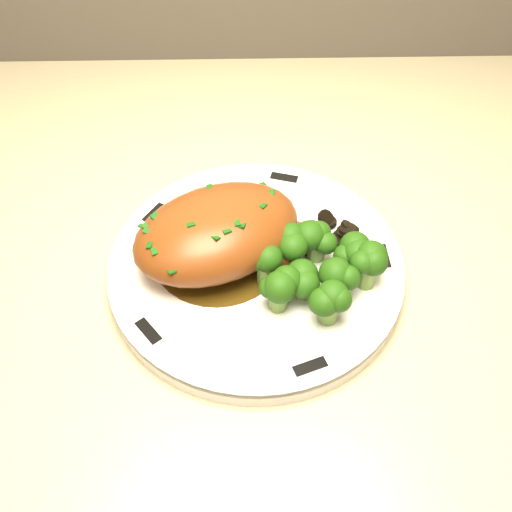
{
  "coord_description": "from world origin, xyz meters",
  "views": [
    {
      "loc": [
        0.51,
        1.24,
        1.29
      ],
      "look_at": [
        0.52,
        1.62,
        0.85
      ],
      "focal_mm": 45.0,
      "sensor_mm": 36.0,
      "label": 1
    }
  ],
  "objects_px": {
    "chicken_breast": "(223,234)",
    "broccoli_florets": "(316,270)",
    "plate": "(256,269)",
    "counter": "(93,423)"
  },
  "relations": [
    {
      "from": "plate",
      "to": "broccoli_florets",
      "type": "height_order",
      "value": "broccoli_florets"
    },
    {
      "from": "counter",
      "to": "broccoli_florets",
      "type": "distance_m",
      "value": 0.54
    },
    {
      "from": "plate",
      "to": "chicken_breast",
      "type": "distance_m",
      "value": 0.05
    },
    {
      "from": "plate",
      "to": "chicken_breast",
      "type": "height_order",
      "value": "chicken_breast"
    },
    {
      "from": "plate",
      "to": "broccoli_florets",
      "type": "xyz_separation_m",
      "value": [
        0.05,
        -0.03,
        0.03
      ]
    },
    {
      "from": "counter",
      "to": "chicken_breast",
      "type": "bearing_deg",
      "value": -11.95
    },
    {
      "from": "counter",
      "to": "plate",
      "type": "relative_size",
      "value": 7.05
    },
    {
      "from": "counter",
      "to": "chicken_breast",
      "type": "distance_m",
      "value": 0.5
    },
    {
      "from": "chicken_breast",
      "to": "broccoli_florets",
      "type": "relative_size",
      "value": 1.66
    },
    {
      "from": "counter",
      "to": "chicken_breast",
      "type": "xyz_separation_m",
      "value": [
        0.21,
        -0.04,
        0.45
      ]
    }
  ]
}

